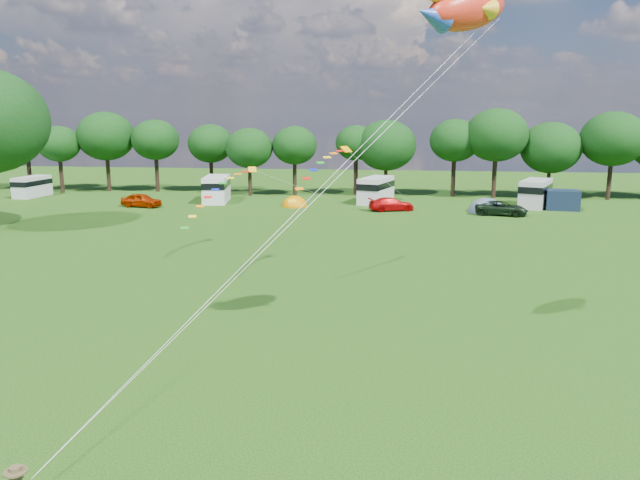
# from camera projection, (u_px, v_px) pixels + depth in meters

# --- Properties ---
(ground_plane) EXTENTS (180.00, 180.00, 0.00)m
(ground_plane) POSITION_uv_depth(u_px,v_px,m) (289.00, 402.00, 21.11)
(ground_plane) COLOR black
(ground_plane) RESTS_ON ground
(tree_line) EXTENTS (102.98, 10.98, 10.27)m
(tree_line) POSITION_uv_depth(u_px,v_px,m) (417.00, 142.00, 72.62)
(tree_line) COLOR black
(tree_line) RESTS_ON ground
(car_a) EXTENTS (4.58, 2.39, 1.45)m
(car_a) POSITION_uv_depth(u_px,v_px,m) (141.00, 200.00, 65.26)
(car_a) COLOR #972300
(car_a) RESTS_ON ground
(car_c) EXTENTS (4.78, 3.13, 1.33)m
(car_c) POSITION_uv_depth(u_px,v_px,m) (391.00, 204.00, 62.79)
(car_c) COLOR #B70608
(car_c) RESTS_ON ground
(car_d) EXTENTS (5.35, 3.13, 1.37)m
(car_d) POSITION_uv_depth(u_px,v_px,m) (501.00, 208.00, 60.00)
(car_d) COLOR black
(car_d) RESTS_ON ground
(campervan_a) EXTENTS (2.45, 5.05, 2.41)m
(campervan_a) POSITION_uv_depth(u_px,v_px,m) (32.00, 186.00, 73.23)
(campervan_a) COLOR #BABABC
(campervan_a) RESTS_ON ground
(campervan_b) EXTENTS (3.35, 6.13, 2.85)m
(campervan_b) POSITION_uv_depth(u_px,v_px,m) (216.00, 188.00, 68.94)
(campervan_b) COLOR silver
(campervan_b) RESTS_ON ground
(campervan_c) EXTENTS (3.99, 6.20, 2.81)m
(campervan_c) POSITION_uv_depth(u_px,v_px,m) (376.00, 189.00, 68.17)
(campervan_c) COLOR silver
(campervan_c) RESTS_ON ground
(campervan_d) EXTENTS (4.44, 6.30, 2.84)m
(campervan_d) POSITION_uv_depth(u_px,v_px,m) (535.00, 192.00, 65.32)
(campervan_d) COLOR #B5B5B7
(campervan_d) RESTS_ON ground
(tent_orange) EXTENTS (2.80, 3.06, 2.19)m
(tent_orange) POSITION_uv_depth(u_px,v_px,m) (295.00, 206.00, 65.89)
(tent_orange) COLOR #D07700
(tent_orange) RESTS_ON ground
(tent_greyblue) EXTENTS (3.73, 4.09, 2.78)m
(tent_greyblue) POSITION_uv_depth(u_px,v_px,m) (486.00, 212.00, 62.06)
(tent_greyblue) COLOR #48556B
(tent_greyblue) RESTS_ON ground
(awning_navy) EXTENTS (3.49, 2.96, 2.00)m
(awning_navy) POSITION_uv_depth(u_px,v_px,m) (562.00, 200.00, 63.46)
(awning_navy) COLOR #111D30
(awning_navy) RESTS_ON ground
(fish_kite) EXTENTS (3.97, 3.60, 2.28)m
(fish_kite) POSITION_uv_depth(u_px,v_px,m) (461.00, 8.00, 21.76)
(fish_kite) COLOR red
(fish_kite) RESTS_ON ground
(streamer_kite_b) EXTENTS (4.27, 4.55, 3.79)m
(streamer_kite_b) POSITION_uv_depth(u_px,v_px,m) (225.00, 187.00, 42.49)
(streamer_kite_b) COLOR #F6A814
(streamer_kite_b) RESTS_ON ground
(streamer_kite_c) EXTENTS (3.14, 4.95, 2.79)m
(streamer_kite_c) POSITION_uv_depth(u_px,v_px,m) (325.00, 164.00, 35.42)
(streamer_kite_c) COLOR #FFA200
(streamer_kite_c) RESTS_ON ground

